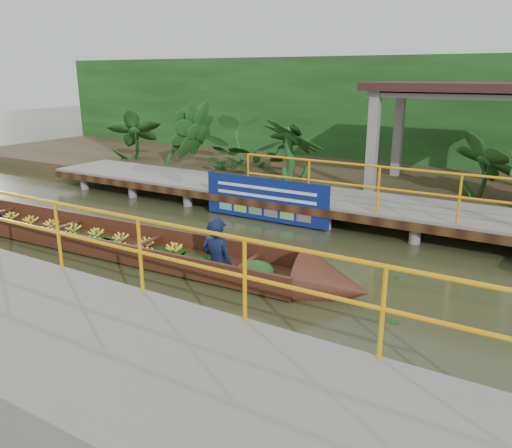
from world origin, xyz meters
The scene contains 9 objects.
ground centered at (0.00, 0.00, 0.00)m, with size 80.00×80.00×0.00m, color #2D351A.
land_strip centered at (0.00, 7.50, 0.23)m, with size 30.00×8.00×0.45m, color #302618.
far_dock centered at (0.02, 3.43, 0.48)m, with size 16.00×2.06×1.66m.
near_dock centered at (1.00, -4.20, 0.30)m, with size 18.00×2.40×1.73m.
pavilion centered at (3.00, 6.30, 2.82)m, with size 4.40×3.00×3.00m.
foliage_backdrop centered at (0.00, 10.00, 2.00)m, with size 30.00×0.80×4.00m, color #163912.
vendor_boat centered at (-2.23, -0.80, 0.24)m, with size 11.27×1.62×2.29m.
blue_banner centered at (-0.48, 2.48, 0.56)m, with size 3.28×0.04×1.03m.
tropical_plants centered at (-1.40, 5.30, 1.35)m, with size 14.45×1.45×1.81m.
Camera 1 is at (5.20, -7.51, 3.42)m, focal length 35.00 mm.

